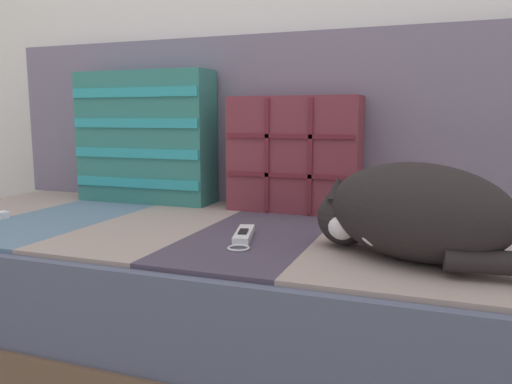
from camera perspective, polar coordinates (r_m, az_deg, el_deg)
The scene contains 7 objects.
ground_plane at distance 1.40m, azimuth -6.07°, elevation -20.07°, with size 14.00×14.00×0.00m, color #A89E8E.
couch at distance 1.40m, azimuth -4.31°, elevation -11.32°, with size 1.87×0.89×0.39m.
sofa_backrest at distance 1.67m, azimuth 0.89°, elevation 8.15°, with size 1.84×0.14×0.54m.
throw_pillow_quilted at distance 1.49m, azimuth 4.43°, elevation 4.31°, with size 0.39×0.14×0.34m.
throw_pillow_striped at distance 1.70m, azimuth -12.52°, elevation 6.11°, with size 0.46×0.14×0.43m.
sleeping_cat at distance 1.03m, azimuth 16.79°, elevation -2.37°, with size 0.44×0.33×0.19m.
game_remote_far at distance 1.16m, azimuth -1.44°, elevation -5.01°, with size 0.09×0.20×0.02m.
Camera 1 is at (0.55, -1.10, 0.67)m, focal length 35.00 mm.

